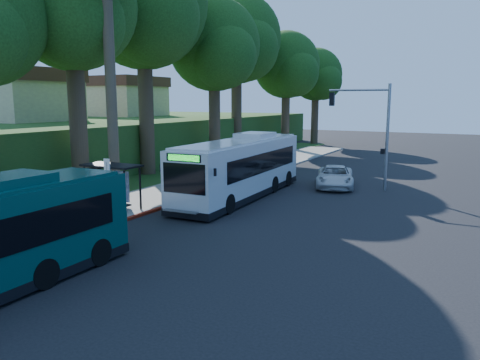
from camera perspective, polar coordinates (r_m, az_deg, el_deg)
The scene contains 16 objects.
ground at distance 24.79m, azimuth 1.69°, elevation -4.14°, with size 140.00×140.00×0.00m, color black.
sidewalk at distance 28.68m, azimuth -11.52°, elevation -2.31°, with size 4.50×70.00×0.12m, color gray.
red_curb at distance 24.26m, azimuth -13.30°, elevation -4.56°, with size 0.25×30.00×0.13m, color maroon.
grass_verge at distance 36.06m, azimuth -13.49°, elevation 0.02°, with size 8.00×70.00×0.06m, color #234719.
bus_shelter at distance 26.23m, azimuth -15.53°, elevation 0.30°, with size 3.20×1.51×2.55m.
stop_sign_pole at distance 23.39m, azimuth -15.84°, elevation -0.14°, with size 0.35×0.06×3.17m.
traffic_signal_pole at distance 32.36m, azimuth 15.81°, elevation 6.67°, with size 4.10×0.30×7.00m.
hillside_backdrop at distance 52.18m, azimuth -17.27°, elevation 5.43°, with size 24.00×60.00×8.80m.
tree_0 at distance 32.00m, azimuth -19.72°, elevation 18.64°, with size 8.40×8.00×15.70m.
tree_1 at distance 38.69m, azimuth -11.63°, elevation 19.63°, with size 10.50×10.00×18.26m.
tree_2 at distance 44.05m, azimuth -3.09°, elevation 15.61°, with size 8.82×8.40×15.12m.
tree_3 at distance 52.10m, azimuth -0.33°, elevation 16.37°, with size 10.08×9.60×17.28m.
tree_4 at distance 58.05m, azimuth 5.74°, elevation 13.41°, with size 8.40×8.00×14.14m.
tree_5 at distance 65.15m, azimuth 9.29°, elevation 12.25°, with size 7.35×7.00×12.86m.
white_bus at distance 28.74m, azimuth 0.21°, elevation 1.61°, with size 3.28×13.05×3.86m.
pickup at distance 32.91m, azimuth 11.50°, elevation 0.41°, with size 2.42×5.25×1.46m, color silver.
Camera 1 is at (10.63, -21.59, 5.93)m, focal length 35.00 mm.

